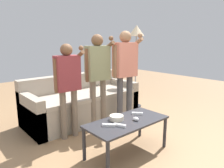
% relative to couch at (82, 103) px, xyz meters
% --- Properties ---
extents(ground_plane, '(12.00, 12.00, 0.00)m').
position_rel_couch_xyz_m(ground_plane, '(-0.19, -1.35, -0.30)').
color(ground_plane, '#93704C').
extents(couch, '(2.08, 0.89, 0.81)m').
position_rel_couch_xyz_m(couch, '(0.00, 0.00, 0.00)').
color(couch, '#9E9384').
rests_on(couch, ground).
extents(coffee_table, '(1.09, 0.52, 0.45)m').
position_rel_couch_xyz_m(coffee_table, '(-0.25, -1.44, 0.10)').
color(coffee_table, '#2D2D33').
rests_on(coffee_table, ground).
extents(snack_bowl, '(0.18, 0.18, 0.06)m').
position_rel_couch_xyz_m(snack_bowl, '(-0.33, -1.33, 0.18)').
color(snack_bowl, beige).
rests_on(snack_bowl, coffee_table).
extents(game_remote_nunchuk, '(0.06, 0.09, 0.05)m').
position_rel_couch_xyz_m(game_remote_nunchuk, '(-0.16, -1.51, 0.17)').
color(game_remote_nunchuk, white).
rests_on(game_remote_nunchuk, coffee_table).
extents(floor_lamp, '(0.33, 0.33, 1.76)m').
position_rel_couch_xyz_m(floor_lamp, '(1.30, -0.14, 1.22)').
color(floor_lamp, '#2D2D33').
rests_on(floor_lamp, ground).
extents(player_left, '(0.41, 0.28, 1.41)m').
position_rel_couch_xyz_m(player_left, '(-0.57, -0.53, 0.59)').
color(player_left, '#756656').
rests_on(player_left, ground).
extents(player_center, '(0.46, 0.33, 1.55)m').
position_rel_couch_xyz_m(player_center, '(0.02, -0.47, 0.68)').
color(player_center, '#756656').
rests_on(player_center, ground).
extents(player_right, '(0.47, 0.36, 1.61)m').
position_rel_couch_xyz_m(player_right, '(0.47, -0.66, 0.71)').
color(player_right, '#47474C').
rests_on(player_right, ground).
extents(game_remote_wand_near, '(0.10, 0.15, 0.03)m').
position_rel_couch_xyz_m(game_remote_wand_near, '(-0.45, -1.51, 0.17)').
color(game_remote_wand_near, white).
rests_on(game_remote_wand_near, coffee_table).
extents(game_remote_wand_far, '(0.12, 0.13, 0.03)m').
position_rel_couch_xyz_m(game_remote_wand_far, '(0.02, -1.37, 0.17)').
color(game_remote_wand_far, white).
rests_on(game_remote_wand_far, coffee_table).
extents(game_remote_wand_spare, '(0.13, 0.14, 0.03)m').
position_rel_couch_xyz_m(game_remote_wand_spare, '(-0.54, -1.42, 0.17)').
color(game_remote_wand_spare, white).
rests_on(game_remote_wand_spare, coffee_table).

